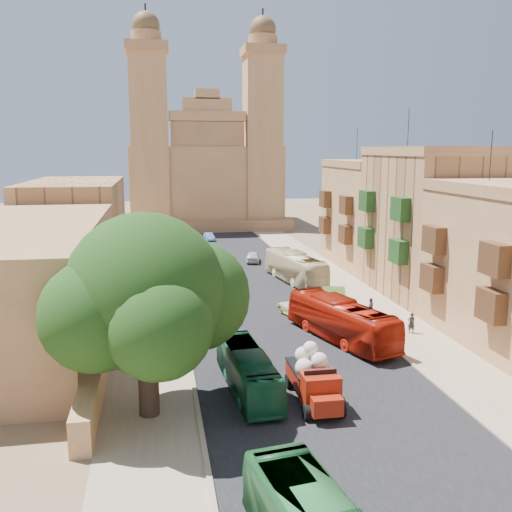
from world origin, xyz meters
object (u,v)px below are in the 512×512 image
object	(u,v)px
street_tree_c	(146,250)
car_blue_a	(220,308)
street_tree_b	(144,267)
red_truck	(314,377)
bus_red_east	(341,320)
car_cream	(300,308)
street_tree_a	(141,318)
street_tree_d	(147,234)
bus_cream_east	(295,268)
car_white_a	(233,293)
church	(205,172)
bus_green_north	(248,371)
ficus_tree	(147,298)
car_dkblue	(217,254)
car_white_b	(253,257)
pedestrian_c	(371,308)
olive_pickup	(333,303)
pedestrian_a	(411,323)
car_blue_b	(209,237)

from	to	relation	value
street_tree_c	car_blue_a	size ratio (longest dim) A/B	1.20
street_tree_b	red_truck	distance (m)	22.21
bus_red_east	car_cream	xyz separation A→B (m)	(-1.42, 6.29, -0.80)
street_tree_a	street_tree_d	size ratio (longest dim) A/B	0.92
bus_cream_east	car_white_a	world-z (taller)	bus_cream_east
church	bus_green_north	xyz separation A→B (m)	(-4.00, -72.64, -8.29)
ficus_tree	street_tree_d	size ratio (longest dim) A/B	2.29
bus_cream_east	car_blue_a	size ratio (longest dim) A/B	2.79
red_truck	car_dkblue	distance (m)	41.79
car_white_a	car_white_b	size ratio (longest dim) A/B	0.84
bus_red_east	pedestrian_c	size ratio (longest dim) A/B	6.11
pedestrian_c	olive_pickup	bearing A→B (deg)	-102.73
street_tree_b	street_tree_c	distance (m)	12.01
olive_pickup	car_dkblue	world-z (taller)	olive_pickup
street_tree_c	car_cream	world-z (taller)	street_tree_c
olive_pickup	car_dkblue	distance (m)	26.68
bus_cream_east	car_white_b	distance (m)	11.43
bus_red_east	olive_pickup	bearing A→B (deg)	-120.53
red_truck	bus_red_east	bearing A→B (deg)	63.69
ficus_tree	pedestrian_c	bearing A→B (deg)	38.87
church	car_cream	xyz separation A→B (m)	(2.58, -58.87, -8.82)
ficus_tree	car_blue_a	bearing A→B (deg)	72.03
church	bus_green_north	bearing A→B (deg)	-93.15
church	bus_red_east	distance (m)	65.78
pedestrian_a	ficus_tree	bearing A→B (deg)	27.20
car_white_b	car_blue_a	bearing A→B (deg)	84.66
church	bus_cream_east	size ratio (longest dim) A/B	3.31
red_truck	car_cream	bearing A→B (deg)	78.28
pedestrian_a	bus_green_north	bearing A→B (deg)	30.04
church	bus_cream_east	xyz separation A→B (m)	(5.16, -46.71, -7.99)
car_dkblue	car_blue_b	size ratio (longest dim) A/B	1.20
bus_red_east	car_white_a	size ratio (longest dim) A/B	3.21
ficus_tree	car_white_b	bearing A→B (deg)	72.90
church	car_white_b	distance (m)	36.78
car_cream	pedestrian_a	distance (m)	9.08
street_tree_b	street_tree_d	bearing A→B (deg)	90.00
car_dkblue	car_blue_b	xyz separation A→B (m)	(0.40, 15.03, -0.03)
street_tree_b	church	bearing A→B (deg)	79.62
bus_red_east	bus_cream_east	world-z (taller)	bus_cream_east
car_dkblue	car_blue_b	distance (m)	15.03
church	pedestrian_c	distance (m)	61.67
car_dkblue	car_cream	bearing A→B (deg)	-88.35
street_tree_d	olive_pickup	bearing A→B (deg)	-61.03
car_white_b	pedestrian_c	xyz separation A→B (m)	(5.46, -24.92, 0.20)
street_tree_b	pedestrian_c	bearing A→B (deg)	-18.15
bus_cream_east	street_tree_d	bearing A→B (deg)	-56.61
street_tree_d	pedestrian_c	distance (m)	35.02
pedestrian_a	car_dkblue	bearing A→B (deg)	-71.21
car_blue_a	car_dkblue	bearing A→B (deg)	101.78
pedestrian_a	street_tree_b	bearing A→B (deg)	-27.31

